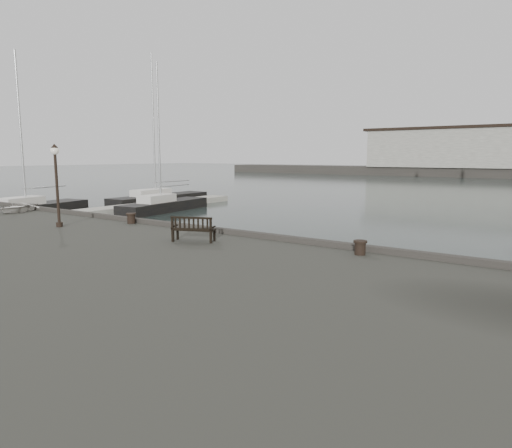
{
  "coord_description": "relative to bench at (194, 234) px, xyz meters",
  "views": [
    {
      "loc": [
        9.49,
        -13.15,
        4.42
      ],
      "look_at": [
        0.48,
        -0.5,
        2.1
      ],
      "focal_mm": 32.0,
      "sensor_mm": 36.0,
      "label": 1
    }
  ],
  "objects": [
    {
      "name": "dinghy",
      "position": [
        -13.16,
        0.8,
        -0.02
      ],
      "size": [
        2.59,
        2.93,
        0.5
      ],
      "primitive_type": "imported",
      "rotation": [
        0.0,
        0.0,
        0.43
      ],
      "color": "silver",
      "rests_on": "quay"
    },
    {
      "name": "lamp_post",
      "position": [
        -6.7,
        -0.8,
        1.88
      ],
      "size": [
        0.34,
        0.34,
        3.35
      ],
      "rotation": [
        0.0,
        0.0,
        0.29
      ],
      "color": "black",
      "rests_on": "quay"
    },
    {
      "name": "ground",
      "position": [
        1.02,
        2.04,
        -1.83
      ],
      "size": [
        400.0,
        400.0,
        0.0
      ],
      "primitive_type": "plane",
      "color": "black",
      "rests_on": "ground"
    },
    {
      "name": "bench",
      "position": [
        0.0,
        0.0,
        0.0
      ],
      "size": [
        1.53,
        1.02,
        0.83
      ],
      "rotation": [
        0.0,
        0.0,
        0.4
      ],
      "color": "black",
      "rests_on": "quay"
    },
    {
      "name": "bollard_left",
      "position": [
        -5.05,
        1.52,
        -0.04
      ],
      "size": [
        0.47,
        0.47,
        0.45
      ],
      "primitive_type": "cylinder",
      "rotation": [
        0.0,
        0.0,
        0.11
      ],
      "color": "black",
      "rests_on": "quay"
    },
    {
      "name": "yacht_b",
      "position": [
        -21.72,
        18.53,
        -1.58
      ],
      "size": [
        2.58,
        10.85,
        14.17
      ],
      "rotation": [
        0.0,
        0.0,
        0.02
      ],
      "color": "black",
      "rests_on": "ground"
    },
    {
      "name": "yacht_c",
      "position": [
        -16.78,
        14.45,
        -1.58
      ],
      "size": [
        3.31,
        9.18,
        12.17
      ],
      "rotation": [
        0.0,
        0.0,
        0.13
      ],
      "color": "black",
      "rests_on": "ground"
    },
    {
      "name": "breakwater",
      "position": [
        -3.54,
        94.04,
        2.47
      ],
      "size": [
        140.0,
        9.5,
        12.2
      ],
      "color": "#383530",
      "rests_on": "ground"
    },
    {
      "name": "pontoon",
      "position": [
        -18.98,
        12.04,
        -1.58
      ],
      "size": [
        2.0,
        24.0,
        0.5
      ],
      "primitive_type": "cube",
      "color": "#BBB9AD",
      "rests_on": "ground"
    },
    {
      "name": "bollard_right",
      "position": [
        5.41,
        1.29,
        -0.06
      ],
      "size": [
        0.52,
        0.52,
        0.42
      ],
      "primitive_type": "cylinder",
      "rotation": [
        0.0,
        0.0,
        -0.37
      ],
      "color": "black",
      "rests_on": "quay"
    },
    {
      "name": "yacht_a",
      "position": [
        -23.51,
        7.1,
        -1.59
      ],
      "size": [
        4.15,
        9.45,
        12.58
      ],
      "rotation": [
        0.0,
        0.0,
        0.19
      ],
      "color": "black",
      "rests_on": "ground"
    }
  ]
}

